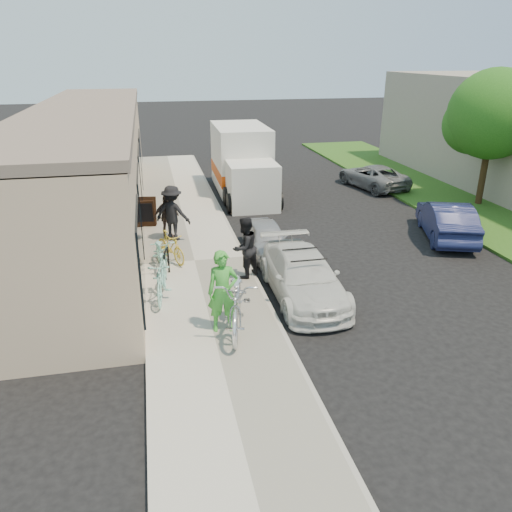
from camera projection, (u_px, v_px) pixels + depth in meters
ground at (284, 303)px, 12.84m from camera, size 120.00×120.00×0.00m
sidewalk at (195, 263)px, 15.14m from camera, size 3.00×34.00×0.15m
curb at (245, 259)px, 15.44m from camera, size 0.12×34.00×0.13m
storefront at (90, 167)px, 18.26m from camera, size 3.60×20.00×4.22m
bike_rack at (166, 260)px, 13.87m from camera, size 0.17×0.55×0.79m
sandwich_board at (147, 212)px, 17.94m from camera, size 0.71×0.72×1.01m
sedan_white at (303, 276)px, 12.96m from camera, size 1.72×4.14×1.24m
sedan_silver at (266, 238)px, 15.87m from camera, size 1.23×3.03×1.03m
moving_truck at (243, 165)px, 22.43m from camera, size 2.40×6.10×2.97m
far_car_blue at (447, 220)px, 17.18m from camera, size 2.56×4.14×1.29m
far_car_gray at (373, 176)px, 23.73m from camera, size 2.61×4.23×1.09m
median_tree at (492, 118)px, 19.78m from camera, size 3.54×3.54×5.41m
tandem_bike at (238, 300)px, 11.20m from camera, size 1.42×2.71×1.35m
woman_rider at (223, 292)px, 10.99m from camera, size 0.71×0.49×1.89m
man_standing at (245, 248)px, 13.70m from camera, size 1.07×1.03×1.73m
cruiser_bike_a at (161, 278)px, 12.59m from camera, size 0.74×1.86×1.09m
cruiser_bike_b at (161, 253)px, 14.30m from camera, size 0.84×1.97×1.01m
cruiser_bike_c at (170, 247)px, 14.89m from camera, size 1.08×1.55×0.91m
bystander_a at (173, 213)px, 16.45m from camera, size 1.38×1.18×1.85m
bystander_b at (166, 216)px, 16.73m from camera, size 0.95×0.63×1.50m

